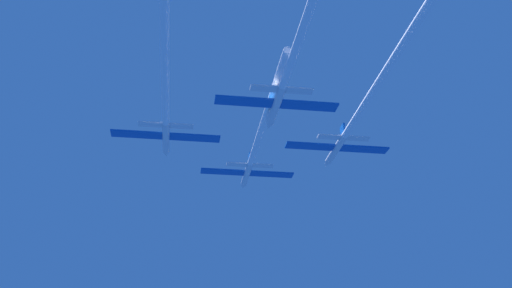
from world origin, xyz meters
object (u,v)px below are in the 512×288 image
jet_lead (256,145)px  jet_right_wing (363,107)px  jet_left_wing (165,87)px  jet_slot (299,39)px

jet_lead → jet_right_wing: bearing=-50.9°
jet_lead → jet_right_wing: (13.63, -16.76, -0.61)m
jet_left_wing → jet_slot: 21.93m
jet_left_wing → jet_lead: bearing=50.3°
jet_left_wing → jet_right_wing: jet_left_wing is taller
jet_right_wing → jet_slot: size_ratio=0.95×
jet_lead → jet_right_wing: 21.61m
jet_right_wing → jet_slot: jet_right_wing is taller
jet_lead → jet_slot: size_ratio=0.88×
jet_lead → jet_slot: (0.54, -33.55, -1.43)m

